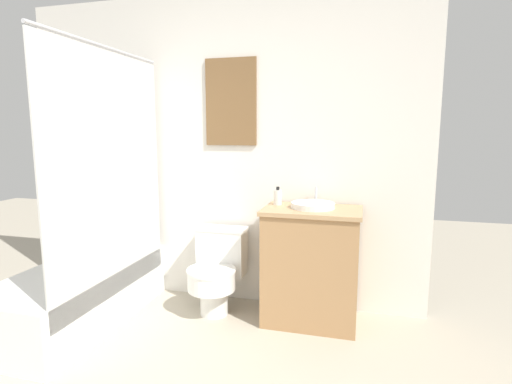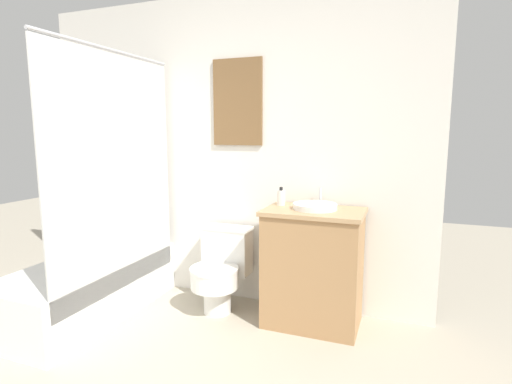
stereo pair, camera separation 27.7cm
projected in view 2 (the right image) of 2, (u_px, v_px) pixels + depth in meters
wall_back at (225, 150)px, 3.33m from camera, size 3.37×0.07×2.50m
shower_area at (90, 281)px, 3.10m from camera, size 0.68×1.41×1.98m
toilet at (221, 268)px, 3.17m from camera, size 0.40×0.52×0.65m
vanity at (313, 267)px, 2.91m from camera, size 0.71×0.47×0.86m
sink at (315, 206)px, 2.86m from camera, size 0.32×0.35×0.13m
soap_bottle at (281, 197)px, 3.01m from camera, size 0.06×0.06×0.14m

